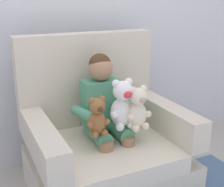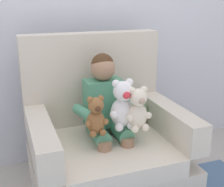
{
  "view_description": "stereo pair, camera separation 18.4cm",
  "coord_description": "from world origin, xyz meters",
  "px_view_note": "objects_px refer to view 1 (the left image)",
  "views": [
    {
      "loc": [
        -0.79,
        -1.73,
        1.37
      ],
      "look_at": [
        0.02,
        -0.05,
        0.77
      ],
      "focal_mm": 48.61,
      "sensor_mm": 36.0,
      "label": 1
    },
    {
      "loc": [
        -0.62,
        -1.8,
        1.37
      ],
      "look_at": [
        0.02,
        -0.05,
        0.77
      ],
      "focal_mm": 48.61,
      "sensor_mm": 36.0,
      "label": 2
    }
  ],
  "objects_px": {
    "plush_cream": "(138,109)",
    "armchair": "(103,146)",
    "plush_white": "(122,105)",
    "throw_pillow": "(129,113)",
    "plush_brown": "(97,117)",
    "seated_child": "(105,108)"
  },
  "relations": [
    {
      "from": "plush_brown",
      "to": "throw_pillow",
      "type": "xyz_separation_m",
      "value": [
        0.37,
        0.26,
        -0.13
      ]
    },
    {
      "from": "armchair",
      "to": "plush_brown",
      "type": "height_order",
      "value": "armchair"
    },
    {
      "from": "seated_child",
      "to": "plush_cream",
      "type": "height_order",
      "value": "seated_child"
    },
    {
      "from": "plush_cream",
      "to": "throw_pillow",
      "type": "height_order",
      "value": "plush_cream"
    },
    {
      "from": "armchair",
      "to": "throw_pillow",
      "type": "bearing_deg",
      "value": 20.85
    },
    {
      "from": "armchair",
      "to": "throw_pillow",
      "type": "height_order",
      "value": "armchair"
    },
    {
      "from": "armchair",
      "to": "plush_white",
      "type": "relative_size",
      "value": 3.31
    },
    {
      "from": "seated_child",
      "to": "throw_pillow",
      "type": "xyz_separation_m",
      "value": [
        0.25,
        0.1,
        -0.11
      ]
    },
    {
      "from": "plush_brown",
      "to": "plush_cream",
      "type": "bearing_deg",
      "value": -5.43
    },
    {
      "from": "seated_child",
      "to": "armchair",
      "type": "bearing_deg",
      "value": -157.63
    },
    {
      "from": "seated_child",
      "to": "plush_cream",
      "type": "relative_size",
      "value": 2.81
    },
    {
      "from": "seated_child",
      "to": "plush_white",
      "type": "distance_m",
      "value": 0.16
    },
    {
      "from": "plush_brown",
      "to": "throw_pillow",
      "type": "bearing_deg",
      "value": 34.73
    },
    {
      "from": "seated_child",
      "to": "plush_cream",
      "type": "distance_m",
      "value": 0.25
    },
    {
      "from": "armchair",
      "to": "plush_brown",
      "type": "relative_size",
      "value": 4.34
    },
    {
      "from": "plush_white",
      "to": "throw_pillow",
      "type": "distance_m",
      "value": 0.33
    },
    {
      "from": "plush_cream",
      "to": "plush_white",
      "type": "xyz_separation_m",
      "value": [
        -0.08,
        0.06,
        0.02
      ]
    },
    {
      "from": "seated_child",
      "to": "plush_white",
      "type": "xyz_separation_m",
      "value": [
        0.07,
        -0.13,
        0.05
      ]
    },
    {
      "from": "plush_white",
      "to": "plush_cream",
      "type": "bearing_deg",
      "value": -47.82
    },
    {
      "from": "plush_white",
      "to": "throw_pillow",
      "type": "height_order",
      "value": "plush_white"
    },
    {
      "from": "plush_cream",
      "to": "armchair",
      "type": "bearing_deg",
      "value": 149.02
    },
    {
      "from": "armchair",
      "to": "throw_pillow",
      "type": "xyz_separation_m",
      "value": [
        0.26,
        0.1,
        0.18
      ]
    }
  ]
}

